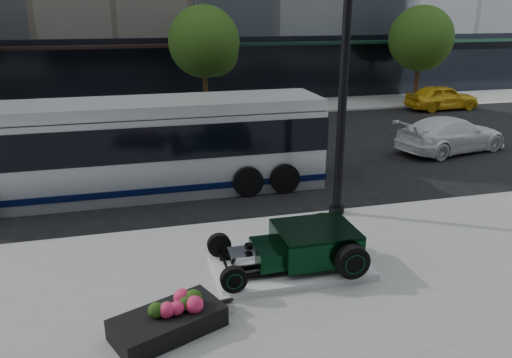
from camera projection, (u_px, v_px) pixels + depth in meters
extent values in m
plane|color=black|center=(241.00, 197.00, 15.64)|extent=(120.00, 120.00, 0.00)
cube|color=gray|center=(186.00, 111.00, 28.44)|extent=(70.00, 4.00, 0.12)
cube|color=black|center=(378.00, 66.00, 32.92)|extent=(24.00, 0.50, 4.00)
cube|color=black|center=(384.00, 42.00, 31.85)|extent=(24.00, 1.60, 0.15)
cylinder|color=black|center=(206.00, 89.00, 27.32)|extent=(0.28, 0.28, 2.60)
sphere|color=#14340E|center=(204.00, 42.00, 26.51)|extent=(3.80, 3.80, 3.80)
sphere|color=#14340E|center=(214.00, 53.00, 27.12)|extent=(2.60, 2.60, 2.60)
cylinder|color=black|center=(417.00, 81.00, 30.42)|extent=(0.28, 0.28, 2.60)
sphere|color=#14340E|center=(421.00, 38.00, 29.61)|extent=(3.80, 3.80, 3.80)
sphere|color=#14340E|center=(426.00, 48.00, 30.22)|extent=(2.60, 2.60, 2.60)
cube|color=silver|center=(291.00, 267.00, 10.99)|extent=(3.40, 1.80, 0.15)
cube|color=black|center=(298.00, 270.00, 10.52)|extent=(3.00, 0.08, 0.10)
cube|color=black|center=(285.00, 251.00, 11.35)|extent=(3.00, 0.08, 0.10)
cube|color=black|center=(315.00, 243.00, 10.95)|extent=(1.70, 1.45, 0.62)
cube|color=black|center=(316.00, 229.00, 10.85)|extent=(1.70, 1.45, 0.06)
cube|color=black|center=(267.00, 253.00, 10.73)|extent=(0.55, 1.05, 0.38)
cube|color=silver|center=(242.00, 259.00, 10.62)|extent=(0.55, 0.55, 0.34)
cylinder|color=black|center=(249.00, 246.00, 10.56)|extent=(0.18, 0.18, 0.10)
cylinder|color=black|center=(226.00, 266.00, 10.57)|extent=(0.06, 1.55, 0.06)
cylinder|color=black|center=(352.00, 262.00, 10.32)|extent=(0.72, 0.24, 0.72)
cylinder|color=black|center=(355.00, 264.00, 10.21)|extent=(0.37, 0.02, 0.37)
torus|color=#0A391A|center=(355.00, 265.00, 10.20)|extent=(0.44, 0.02, 0.44)
cylinder|color=black|center=(322.00, 228.00, 11.88)|extent=(0.72, 0.24, 0.72)
cylinder|color=black|center=(320.00, 226.00, 12.00)|extent=(0.37, 0.02, 0.37)
torus|color=#0A391A|center=(320.00, 226.00, 12.01)|extent=(0.44, 0.02, 0.44)
cylinder|color=black|center=(234.00, 279.00, 9.82)|extent=(0.54, 0.16, 0.54)
cylinder|color=black|center=(235.00, 281.00, 9.74)|extent=(0.28, 0.02, 0.28)
torus|color=#0A391A|center=(235.00, 282.00, 9.73)|extent=(0.34, 0.02, 0.34)
cylinder|color=black|center=(219.00, 245.00, 11.25)|extent=(0.54, 0.16, 0.54)
cylinder|color=black|center=(218.00, 243.00, 11.33)|extent=(0.28, 0.02, 0.28)
torus|color=#0A391A|center=(218.00, 243.00, 11.34)|extent=(0.34, 0.02, 0.34)
cube|color=silver|center=(222.00, 307.00, 9.47)|extent=(0.44, 0.36, 0.22)
cube|color=black|center=(221.00, 301.00, 9.43)|extent=(0.44, 0.34, 0.15)
cylinder|color=black|center=(344.00, 73.00, 12.86)|extent=(0.23, 0.23, 7.78)
cylinder|color=black|center=(336.00, 209.00, 14.09)|extent=(0.43, 0.43, 0.19)
cube|color=black|center=(168.00, 323.00, 8.84)|extent=(2.17, 1.66, 0.39)
sphere|color=#EC295E|center=(127.00, 313.00, 8.58)|extent=(0.25, 0.25, 0.25)
sphere|color=#14340E|center=(143.00, 311.00, 8.64)|extent=(0.25, 0.25, 0.25)
sphere|color=#EC295E|center=(159.00, 309.00, 8.71)|extent=(0.25, 0.25, 0.25)
sphere|color=#14340E|center=(175.00, 307.00, 8.77)|extent=(0.25, 0.25, 0.25)
sphere|color=#EC295E|center=(190.00, 304.00, 8.84)|extent=(0.25, 0.25, 0.25)
sphere|color=#14340E|center=(205.00, 302.00, 8.90)|extent=(0.25, 0.25, 0.25)
cube|color=#B7BDC2|center=(133.00, 153.00, 15.68)|extent=(12.00, 2.55, 2.55)
cube|color=#07103C|center=(135.00, 179.00, 15.96)|extent=(12.05, 2.60, 0.20)
cube|color=black|center=(132.00, 136.00, 15.50)|extent=(12.05, 2.60, 1.05)
cube|color=#B7BDC2|center=(129.00, 107.00, 15.20)|extent=(12.00, 2.40, 0.35)
cube|color=black|center=(313.00, 134.00, 17.03)|extent=(0.06, 2.30, 1.70)
cylinder|color=black|center=(1.00, 175.00, 16.13)|extent=(0.96, 0.28, 0.96)
cylinder|color=black|center=(248.00, 181.00, 15.56)|extent=(0.96, 0.28, 0.96)
cylinder|color=black|center=(231.00, 159.00, 17.94)|extent=(0.96, 0.28, 0.96)
cylinder|color=black|center=(284.00, 178.00, 15.84)|extent=(0.96, 0.28, 0.96)
cylinder|color=black|center=(263.00, 156.00, 18.23)|extent=(0.96, 0.28, 0.96)
imported|color=white|center=(451.00, 134.00, 20.41)|extent=(5.22, 2.98, 1.43)
imported|color=gold|center=(442.00, 97.00, 28.93)|extent=(4.29, 1.85, 1.44)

